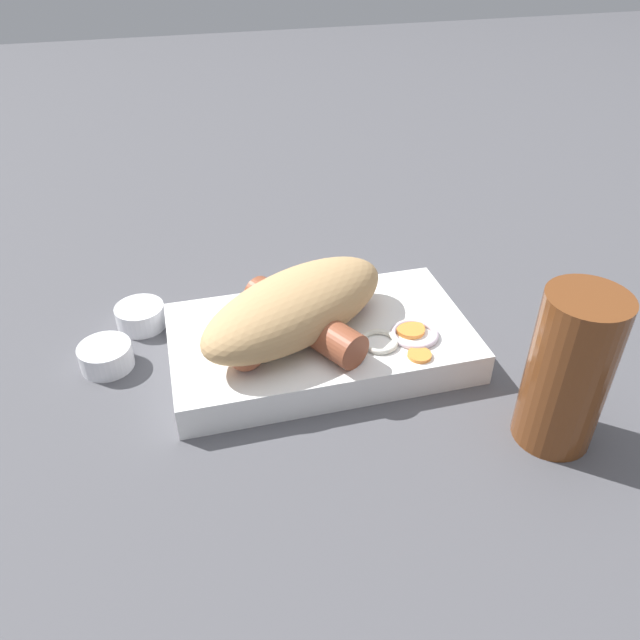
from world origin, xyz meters
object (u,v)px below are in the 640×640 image
Objects in this scene: food_tray at (320,342)px; sausage at (303,320)px; bread_roll at (296,307)px; condiment_cup_near at (141,317)px; drink_glass at (568,371)px; condiment_cup_far at (106,357)px.

food_tray is 1.87× the size of sausage.
bread_roll is at bearing -179.52° from food_tray.
food_tray reaches higher than condiment_cup_near.
drink_glass is at bearing -43.16° from food_tray.
condiment_cup_far is (-0.19, 0.03, -0.01)m from food_tray.
bread_roll is (-0.02, -0.00, 0.04)m from food_tray.
drink_glass reaches higher than food_tray.
sausage reaches higher than condiment_cup_near.
condiment_cup_near is at bearing 146.25° from sausage.
bread_roll is 4.42× the size of condiment_cup_far.
condiment_cup_far is 0.40m from drink_glass.
condiment_cup_far is at bearing -119.47° from condiment_cup_near.
food_tray is 5.67× the size of condiment_cup_far.
bread_roll is 1.46× the size of sausage.
condiment_cup_far is (-0.18, 0.04, -0.04)m from sausage.
food_tray is at bearing -29.47° from condiment_cup_near.
condiment_cup_near is (-0.15, 0.10, -0.04)m from sausage.
drink_glass is (0.18, -0.15, 0.01)m from bread_roll.
food_tray is at bearing 136.84° from drink_glass.
bread_roll is at bearing -11.27° from condiment_cup_far.
condiment_cup_near is (-0.16, 0.09, -0.01)m from food_tray.
drink_glass reaches higher than bread_roll.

